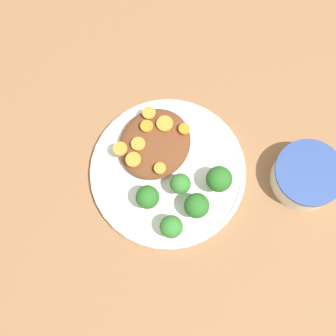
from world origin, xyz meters
name	(u,v)px	position (x,y,z in m)	size (l,w,h in m)	color
ground_plane	(168,173)	(0.00, 0.00, 0.00)	(4.00, 4.00, 0.00)	#8C603D
plate	(168,171)	(0.00, 0.00, 0.01)	(0.26, 0.26, 0.02)	white
dip_bowl	(307,176)	(0.11, -0.20, 0.03)	(0.11, 0.11, 0.05)	white
stew_mound	(155,144)	(0.03, 0.04, 0.03)	(0.13, 0.12, 0.03)	brown
broccoli_floret_0	(219,179)	(0.02, -0.08, 0.05)	(0.04, 0.04, 0.06)	#7FA85B
broccoli_floret_1	(145,196)	(-0.06, 0.00, 0.05)	(0.04, 0.04, 0.05)	#759E51
broccoli_floret_2	(197,206)	(-0.03, -0.07, 0.04)	(0.04, 0.04, 0.05)	#7FA85B
broccoli_floret_3	(180,184)	(-0.02, -0.03, 0.05)	(0.03, 0.03, 0.05)	#759E51
broccoli_floret_4	(171,227)	(-0.08, -0.06, 0.04)	(0.04, 0.04, 0.05)	#759E51
carrot_slice_0	(138,144)	(0.01, 0.06, 0.04)	(0.02, 0.02, 0.01)	orange
carrot_slice_1	(160,168)	(-0.01, 0.01, 0.04)	(0.02, 0.02, 0.01)	orange
carrot_slice_2	(165,124)	(0.06, 0.04, 0.04)	(0.03, 0.03, 0.01)	orange
carrot_slice_3	(147,126)	(0.04, 0.07, 0.04)	(0.02, 0.02, 0.01)	orange
carrot_slice_4	(120,149)	(-0.02, 0.08, 0.04)	(0.02, 0.02, 0.01)	orange
carrot_slice_5	(133,160)	(-0.02, 0.05, 0.04)	(0.03, 0.03, 0.01)	orange
carrot_slice_6	(184,129)	(0.07, 0.01, 0.04)	(0.02, 0.02, 0.01)	orange
carrot_slice_7	(149,113)	(0.06, 0.08, 0.04)	(0.02, 0.02, 0.00)	orange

